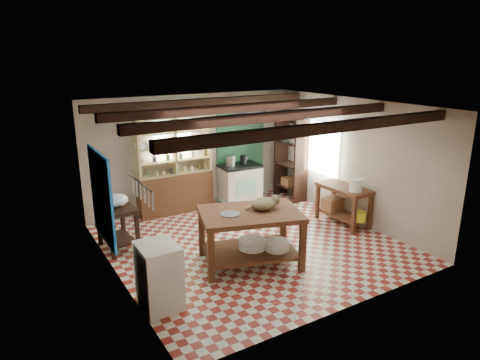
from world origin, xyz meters
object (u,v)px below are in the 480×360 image
work_table (250,238)px  stove (240,183)px  right_counter (343,205)px  white_cabinet (159,276)px  cat (264,204)px  prep_table (118,228)px

work_table → stove: (1.47, 2.79, -0.00)m
stove → right_counter: stove is taller
stove → right_counter: 2.57m
work_table → white_cabinet: 1.84m
right_counter → work_table: bearing=-171.0°
work_table → stove: bearing=79.6°
cat → prep_table: bearing=146.7°
stove → prep_table: 3.42m
stove → white_cabinet: white_cabinet is taller
stove → prep_table: stove is taller
stove → white_cabinet: (-3.26, -3.24, 0.01)m
right_counter → white_cabinet: bearing=-169.7°
white_cabinet → right_counter: 4.50m
white_cabinet → work_table: bearing=14.3°
stove → prep_table: (-3.24, -1.08, -0.05)m
prep_table → cat: cat is taller
stove → cat: size_ratio=2.11×
work_table → white_cabinet: white_cabinet is taller
stove → prep_table: size_ratio=1.15×
work_table → prep_table: size_ratio=1.99×
right_counter → cat: cat is taller
work_table → cat: size_ratio=3.67×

